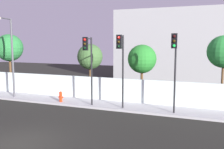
{
  "coord_description": "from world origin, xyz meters",
  "views": [
    {
      "loc": [
        8.23,
        -9.04,
        4.72
      ],
      "look_at": [
        2.19,
        6.5,
        2.63
      ],
      "focal_mm": 40.75,
      "sensor_mm": 36.0,
      "label": 1
    }
  ],
  "objects_px": {
    "street_lamp_curbside": "(10,51)",
    "roadside_tree_midleft": "(90,57)",
    "roadside_tree_midright": "(142,59)",
    "fire_hydrant": "(61,96)",
    "roadside_tree_rightmost": "(224,52)",
    "traffic_light_left": "(121,56)",
    "traffic_light_right": "(88,57)",
    "traffic_light_center": "(175,57)",
    "roadside_tree_leftmost": "(9,48)"
  },
  "relations": [
    {
      "from": "fire_hydrant",
      "to": "roadside_tree_leftmost",
      "type": "xyz_separation_m",
      "value": [
        -8.05,
        3.41,
        3.61
      ]
    },
    {
      "from": "traffic_light_right",
      "to": "roadside_tree_midright",
      "type": "distance_m",
      "value": 4.95
    },
    {
      "from": "fire_hydrant",
      "to": "roadside_tree_midleft",
      "type": "bearing_deg",
      "value": 75.43
    },
    {
      "from": "roadside_tree_midright",
      "to": "street_lamp_curbside",
      "type": "bearing_deg",
      "value": -160.8
    },
    {
      "from": "roadside_tree_midright",
      "to": "traffic_light_right",
      "type": "bearing_deg",
      "value": -124.66
    },
    {
      "from": "fire_hydrant",
      "to": "street_lamp_curbside",
      "type": "bearing_deg",
      "value": -178.21
    },
    {
      "from": "street_lamp_curbside",
      "to": "roadside_tree_midleft",
      "type": "height_order",
      "value": "street_lamp_curbside"
    },
    {
      "from": "traffic_light_left",
      "to": "street_lamp_curbside",
      "type": "xyz_separation_m",
      "value": [
        -9.8,
        0.46,
        0.24
      ]
    },
    {
      "from": "traffic_light_center",
      "to": "fire_hydrant",
      "type": "relative_size",
      "value": 6.23
    },
    {
      "from": "fire_hydrant",
      "to": "roadside_tree_midright",
      "type": "xyz_separation_m",
      "value": [
        5.57,
        3.41,
        2.8
      ]
    },
    {
      "from": "traffic_light_center",
      "to": "fire_hydrant",
      "type": "height_order",
      "value": "traffic_light_center"
    },
    {
      "from": "traffic_light_center",
      "to": "street_lamp_curbside",
      "type": "height_order",
      "value": "street_lamp_curbside"
    },
    {
      "from": "roadside_tree_leftmost",
      "to": "roadside_tree_rightmost",
      "type": "distance_m",
      "value": 19.65
    },
    {
      "from": "roadside_tree_leftmost",
      "to": "traffic_light_center",
      "type": "bearing_deg",
      "value": -13.15
    },
    {
      "from": "traffic_light_left",
      "to": "fire_hydrant",
      "type": "relative_size",
      "value": 6.17
    },
    {
      "from": "traffic_light_left",
      "to": "roadside_tree_rightmost",
      "type": "xyz_separation_m",
      "value": [
        6.44,
        4.02,
        0.23
      ]
    },
    {
      "from": "traffic_light_right",
      "to": "roadside_tree_leftmost",
      "type": "height_order",
      "value": "roadside_tree_leftmost"
    },
    {
      "from": "roadside_tree_leftmost",
      "to": "roadside_tree_rightmost",
      "type": "xyz_separation_m",
      "value": [
        19.65,
        0.0,
        -0.13
      ]
    },
    {
      "from": "fire_hydrant",
      "to": "traffic_light_left",
      "type": "bearing_deg",
      "value": -6.7
    },
    {
      "from": "traffic_light_center",
      "to": "fire_hydrant",
      "type": "xyz_separation_m",
      "value": [
        -8.65,
        0.49,
        -3.26
      ]
    },
    {
      "from": "traffic_light_left",
      "to": "traffic_light_center",
      "type": "bearing_deg",
      "value": 1.85
    },
    {
      "from": "traffic_light_center",
      "to": "roadside_tree_midright",
      "type": "height_order",
      "value": "traffic_light_center"
    },
    {
      "from": "street_lamp_curbside",
      "to": "roadside_tree_midleft",
      "type": "xyz_separation_m",
      "value": [
        5.53,
        3.55,
        -0.59
      ]
    },
    {
      "from": "traffic_light_left",
      "to": "traffic_light_right",
      "type": "relative_size",
      "value": 1.03
    },
    {
      "from": "fire_hydrant",
      "to": "roadside_tree_leftmost",
      "type": "distance_m",
      "value": 9.46
    },
    {
      "from": "traffic_light_center",
      "to": "street_lamp_curbside",
      "type": "xyz_separation_m",
      "value": [
        -13.29,
        0.35,
        0.22
      ]
    },
    {
      "from": "traffic_light_right",
      "to": "fire_hydrant",
      "type": "bearing_deg",
      "value": 166.73
    },
    {
      "from": "street_lamp_curbside",
      "to": "roadside_tree_rightmost",
      "type": "bearing_deg",
      "value": 12.34
    },
    {
      "from": "traffic_light_left",
      "to": "street_lamp_curbside",
      "type": "bearing_deg",
      "value": 177.31
    },
    {
      "from": "traffic_light_right",
      "to": "roadside_tree_rightmost",
      "type": "bearing_deg",
      "value": 24.66
    },
    {
      "from": "roadside_tree_leftmost",
      "to": "roadside_tree_midleft",
      "type": "height_order",
      "value": "roadside_tree_leftmost"
    },
    {
      "from": "traffic_light_right",
      "to": "traffic_light_left",
      "type": "bearing_deg",
      "value": 1.08
    },
    {
      "from": "street_lamp_curbside",
      "to": "fire_hydrant",
      "type": "height_order",
      "value": "street_lamp_curbside"
    },
    {
      "from": "traffic_light_left",
      "to": "roadside_tree_midleft",
      "type": "relative_size",
      "value": 1.1
    },
    {
      "from": "roadside_tree_midleft",
      "to": "roadside_tree_midright",
      "type": "height_order",
      "value": "roadside_tree_midleft"
    },
    {
      "from": "traffic_light_left",
      "to": "traffic_light_right",
      "type": "distance_m",
      "value": 2.4
    },
    {
      "from": "roadside_tree_midleft",
      "to": "fire_hydrant",
      "type": "bearing_deg",
      "value": -104.57
    },
    {
      "from": "street_lamp_curbside",
      "to": "roadside_tree_midright",
      "type": "xyz_separation_m",
      "value": [
        10.21,
        3.55,
        -0.68
      ]
    },
    {
      "from": "street_lamp_curbside",
      "to": "traffic_light_center",
      "type": "bearing_deg",
      "value": -1.5
    },
    {
      "from": "fire_hydrant",
      "to": "roadside_tree_rightmost",
      "type": "xyz_separation_m",
      "value": [
        11.6,
        3.41,
        3.47
      ]
    },
    {
      "from": "roadside_tree_midleft",
      "to": "roadside_tree_midright",
      "type": "bearing_deg",
      "value": -0.0
    },
    {
      "from": "street_lamp_curbside",
      "to": "roadside_tree_midleft",
      "type": "distance_m",
      "value": 6.6
    },
    {
      "from": "traffic_light_left",
      "to": "roadside_tree_rightmost",
      "type": "relative_size",
      "value": 0.97
    },
    {
      "from": "roadside_tree_midright",
      "to": "fire_hydrant",
      "type": "bearing_deg",
      "value": -148.52
    },
    {
      "from": "traffic_light_center",
      "to": "fire_hydrant",
      "type": "bearing_deg",
      "value": 176.74
    },
    {
      "from": "traffic_light_right",
      "to": "fire_hydrant",
      "type": "xyz_separation_m",
      "value": [
        -2.76,
        0.65,
        -3.16
      ]
    },
    {
      "from": "fire_hydrant",
      "to": "roadside_tree_midright",
      "type": "relative_size",
      "value": 0.18
    },
    {
      "from": "traffic_light_left",
      "to": "fire_hydrant",
      "type": "height_order",
      "value": "traffic_light_left"
    },
    {
      "from": "traffic_light_left",
      "to": "traffic_light_right",
      "type": "bearing_deg",
      "value": -178.92
    },
    {
      "from": "roadside_tree_midleft",
      "to": "roadside_tree_midright",
      "type": "relative_size",
      "value": 1.01
    }
  ]
}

